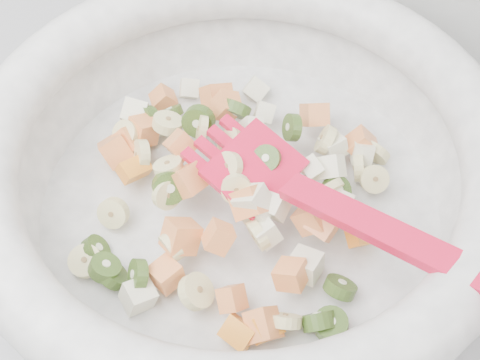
% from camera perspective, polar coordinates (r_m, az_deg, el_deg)
% --- Properties ---
extents(mixing_bowl, '(0.46, 0.42, 0.13)m').
position_cam_1_polar(mixing_bowl, '(0.52, 0.01, 0.99)').
color(mixing_bowl, white).
rests_on(mixing_bowl, counter).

